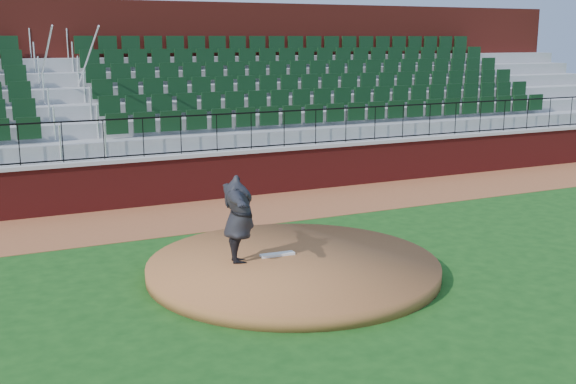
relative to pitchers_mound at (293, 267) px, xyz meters
name	(u,v)px	position (x,y,z in m)	size (l,w,h in m)	color
ground	(323,276)	(0.44, -0.36, -0.12)	(90.00, 90.00, 0.00)	#154413
warning_track	(221,212)	(0.44, 5.04, -0.12)	(34.00, 3.20, 0.01)	brown
field_wall	(200,178)	(0.44, 6.64, 0.47)	(34.00, 0.35, 1.20)	maroon
wall_cap	(200,154)	(0.44, 6.64, 1.12)	(34.00, 0.45, 0.10)	#B7B7B7
wall_railing	(199,134)	(0.44, 6.64, 1.67)	(34.00, 0.05, 1.00)	black
seating_stands	(169,107)	(0.44, 9.37, 2.18)	(34.00, 5.10, 4.60)	gray
concourse_wall	(145,86)	(0.44, 12.17, 2.62)	(34.00, 0.50, 5.50)	maroon
pitchers_mound	(293,267)	(0.00, 0.00, 0.00)	(5.43, 5.43, 0.25)	brown
pitching_rubber	(277,254)	(-0.13, 0.44, 0.15)	(0.67, 0.17, 0.04)	white
pitcher	(239,219)	(-0.93, 0.38, 0.95)	(2.02, 0.55, 1.65)	black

